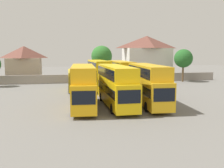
# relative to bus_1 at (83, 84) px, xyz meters

# --- Properties ---
(ground) EXTENTS (140.00, 140.00, 0.00)m
(ground) POSITION_rel_bus_1_xyz_m (3.99, 18.04, -2.75)
(ground) COLOR slate
(depot_boundary_wall) EXTENTS (56.00, 0.50, 1.80)m
(depot_boundary_wall) POSITION_rel_bus_1_xyz_m (3.99, 24.49, -1.85)
(depot_boundary_wall) COLOR gray
(depot_boundary_wall) RESTS_ON ground
(bus_1) EXTENTS (3.28, 11.21, 4.88)m
(bus_1) POSITION_rel_bus_1_xyz_m (0.00, 0.00, 0.00)
(bus_1) COLOR #F2AF14
(bus_1) RESTS_ON ground
(bus_2) EXTENTS (2.77, 11.89, 4.83)m
(bus_2) POSITION_rel_bus_1_xyz_m (3.89, 0.14, -0.02)
(bus_2) COLOR yellow
(bus_2) RESTS_ON ground
(bus_3) EXTENTS (3.13, 11.86, 4.90)m
(bus_3) POSITION_rel_bus_1_xyz_m (7.90, 0.21, 0.01)
(bus_3) COLOR gold
(bus_3) RESTS_ON ground
(bus_4) EXTENTS (2.74, 10.74, 3.33)m
(bus_4) POSITION_rel_bus_1_xyz_m (-0.11, 14.16, -0.84)
(bus_4) COLOR yellow
(bus_4) RESTS_ON ground
(bus_5) EXTENTS (2.90, 10.70, 5.01)m
(bus_5) POSITION_rel_bus_1_xyz_m (3.85, 14.31, 0.07)
(bus_5) COLOR yellow
(bus_5) RESTS_ON ground
(bus_6) EXTENTS (2.76, 11.17, 4.85)m
(bus_6) POSITION_rel_bus_1_xyz_m (7.78, 14.24, -0.01)
(bus_6) COLOR #EAAE14
(bus_6) RESTS_ON ground
(house_terrace_left) EXTENTS (7.39, 6.31, 7.78)m
(house_terrace_left) POSITION_rel_bus_1_xyz_m (-10.64, 30.27, 1.22)
(house_terrace_left) COLOR tan
(house_terrace_left) RESTS_ON ground
(house_terrace_centre) EXTENTS (11.09, 7.86, 10.33)m
(house_terrace_centre) POSITION_rel_bus_1_xyz_m (17.88, 30.61, 2.52)
(house_terrace_centre) COLOR silver
(house_terrace_centre) RESTS_ON ground
(tree_left_of_lot) EXTENTS (4.01, 4.01, 7.09)m
(tree_left_of_lot) POSITION_rel_bus_1_xyz_m (23.52, 22.49, 2.31)
(tree_left_of_lot) COLOR brown
(tree_left_of_lot) RESTS_ON ground
(tree_behind_wall) EXTENTS (4.61, 4.61, 7.87)m
(tree_behind_wall) POSITION_rel_bus_1_xyz_m (6.26, 26.99, 2.78)
(tree_behind_wall) COLOR brown
(tree_behind_wall) RESTS_ON ground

